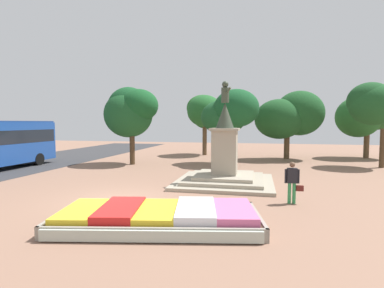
# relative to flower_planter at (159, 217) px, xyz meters

# --- Properties ---
(ground_plane) EXTENTS (71.79, 71.79, 0.00)m
(ground_plane) POSITION_rel_flower_planter_xyz_m (-2.70, 2.46, -0.27)
(ground_plane) COLOR #8C6651
(flower_planter) EXTENTS (6.68, 3.95, 0.61)m
(flower_planter) POSITION_rel_flower_planter_xyz_m (0.00, 0.00, 0.00)
(flower_planter) COLOR #38281C
(flower_planter) RESTS_ON ground_plane
(statue_monument) EXTENTS (4.98, 4.98, 5.31)m
(statue_monument) POSITION_rel_flower_planter_xyz_m (1.27, 6.91, 0.72)
(statue_monument) COLOR #9F9480
(statue_monument) RESTS_ON ground_plane
(pedestrian_with_handbag) EXTENTS (0.73, 0.25, 1.65)m
(pedestrian_with_handbag) POSITION_rel_flower_planter_xyz_m (4.30, 3.54, 0.66)
(pedestrian_with_handbag) COLOR #338C4C
(pedestrian_with_handbag) RESTS_ON ground_plane
(park_tree_far_left) EXTENTS (3.48, 3.41, 6.07)m
(park_tree_far_left) POSITION_rel_flower_planter_xyz_m (10.91, 15.09, 4.29)
(park_tree_far_left) COLOR #4C3823
(park_tree_far_left) RESTS_ON ground_plane
(park_tree_behind_statue) EXTENTS (5.43, 4.31, 6.07)m
(park_tree_behind_statue) POSITION_rel_flower_planter_xyz_m (12.44, 20.91, 3.71)
(park_tree_behind_statue) COLOR brown
(park_tree_behind_statue) RESTS_ON ground_plane
(park_tree_far_right) EXTENTS (4.28, 3.61, 5.90)m
(park_tree_far_right) POSITION_rel_flower_planter_xyz_m (-6.56, 12.75, 3.83)
(park_tree_far_right) COLOR #4C3823
(park_tree_far_right) RESTS_ON ground_plane
(park_tree_street_side) EXTENTS (3.57, 4.48, 5.91)m
(park_tree_street_side) POSITION_rel_flower_planter_xyz_m (-2.19, 20.50, 4.03)
(park_tree_street_side) COLOR brown
(park_tree_street_side) RESTS_ON ground_plane
(park_tree_mid_canopy) EXTENTS (4.49, 3.78, 5.68)m
(park_tree_mid_canopy) POSITION_rel_flower_planter_xyz_m (0.86, 14.31, 3.66)
(park_tree_mid_canopy) COLOR #4C3823
(park_tree_mid_canopy) RESTS_ON ground_plane
(park_tree_distant) EXTENTS (5.87, 4.50, 5.92)m
(park_tree_distant) POSITION_rel_flower_planter_xyz_m (5.63, 18.40, 3.49)
(park_tree_distant) COLOR brown
(park_tree_distant) RESTS_ON ground_plane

